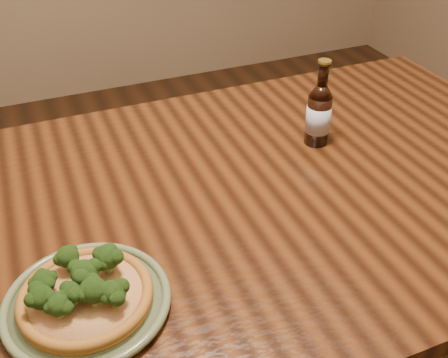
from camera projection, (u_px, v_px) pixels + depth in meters
name	position (u px, v px, depth m)	size (l,w,h in m)	color
table	(222.00, 231.00, 1.10)	(1.60, 0.90, 0.75)	#40210D
plate	(87.00, 302.00, 0.81)	(0.26, 0.26, 0.02)	#5B6A49
pizza	(84.00, 293.00, 0.80)	(0.21, 0.21, 0.07)	#9B6523
beer_bottle	(319.00, 114.00, 1.17)	(0.06, 0.06, 0.20)	black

